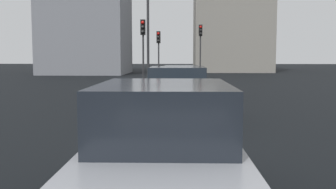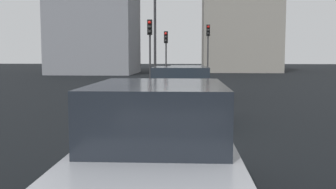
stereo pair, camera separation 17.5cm
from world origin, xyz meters
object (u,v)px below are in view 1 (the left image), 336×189
Objects in this scene: traffic_light_near_left at (143,39)px; car_silver_third at (164,152)px; car_black_lead at (181,82)px; street_lamp_kerbside at (148,8)px; traffic_light_near_right at (159,45)px; car_teal_second at (178,95)px; traffic_light_far_left at (200,40)px.

car_silver_third is at bearing 9.31° from traffic_light_near_left.
car_black_lead is 0.56× the size of street_lamp_kerbside.
traffic_light_near_right is 5.70m from street_lamp_kerbside.
car_black_lead is at bearing -1.22° from car_silver_third.
traffic_light_near_right reaches higher than car_teal_second.
traffic_light_far_left is at bearing 158.97° from traffic_light_near_left.
street_lamp_kerbside reaches higher than traffic_light_far_left.
car_black_lead is at bearing -0.66° from car_teal_second.
traffic_light_near_right reaches higher than car_silver_third.
traffic_light_near_left is (12.07, 2.27, 2.15)m from car_teal_second.
street_lamp_kerbside is at bearing 4.85° from car_silver_third.
traffic_light_far_left reaches higher than car_black_lead.
street_lamp_kerbside reaches higher than car_black_lead.
car_teal_second is 1.04× the size of traffic_light_near_left.
traffic_light_near_right is (11.85, 1.82, 2.00)m from car_black_lead.
car_silver_third reaches higher than car_black_lead.
car_silver_third reaches higher than car_teal_second.
car_teal_second is 0.50× the size of street_lamp_kerbside.
street_lamp_kerbside reaches higher than car_teal_second.
car_silver_third is at bearing 178.12° from car_black_lead.
traffic_light_near_right reaches higher than car_black_lead.
car_teal_second is 0.97× the size of traffic_light_far_left.
traffic_light_near_left reaches higher than car_black_lead.
traffic_light_far_left is at bearing -4.39° from car_teal_second.
traffic_light_near_right is (6.73, -0.49, -0.20)m from traffic_light_near_left.
car_teal_second is 7.02m from car_silver_third.
traffic_light_near_right is at bearing 7.24° from car_black_lead.
traffic_light_far_left is at bearing -4.01° from car_silver_third.
traffic_light_far_left is at bearing 123.79° from traffic_light_near_right.
traffic_light_near_left is (5.12, 2.31, 2.20)m from car_black_lead.
traffic_light_near_left is 9.32m from traffic_light_far_left.
car_black_lead is 1.13× the size of car_teal_second.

